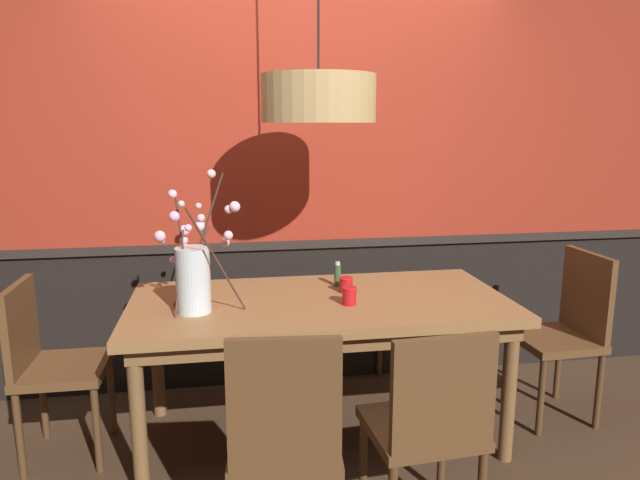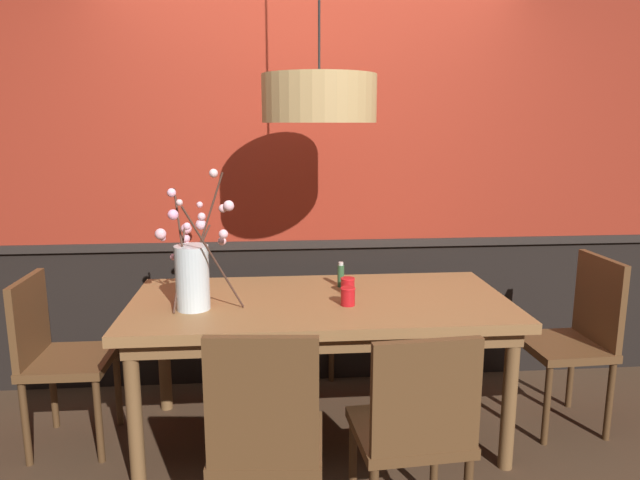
{
  "view_description": "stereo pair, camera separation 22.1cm",
  "coord_description": "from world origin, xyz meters",
  "px_view_note": "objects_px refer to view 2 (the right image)",
  "views": [
    {
      "loc": [
        -0.47,
        -2.84,
        1.67
      ],
      "look_at": [
        0.0,
        0.0,
        1.08
      ],
      "focal_mm": 32.55,
      "sensor_mm": 36.0,
      "label": 1
    },
    {
      "loc": [
        -0.25,
        -2.87,
        1.67
      ],
      "look_at": [
        0.0,
        0.0,
        1.08
      ],
      "focal_mm": 32.55,
      "sensor_mm": 36.0,
      "label": 2
    }
  ],
  "objects_px": {
    "chair_head_west_end": "(56,351)",
    "pendant_lamp": "(318,99)",
    "candle_holder_nearer_center": "(348,296)",
    "candle_holder_nearer_edge": "(348,285)",
    "condiment_bottle": "(341,275)",
    "chair_far_side_right": "(355,294)",
    "vase_with_blossoms": "(193,273)",
    "chair_near_side_right": "(415,426)",
    "dining_table": "(320,314)",
    "chair_near_side_left": "(266,435)",
    "chair_head_east_end": "(577,333)"
  },
  "relations": [
    {
      "from": "chair_head_east_end",
      "to": "chair_head_west_end",
      "type": "distance_m",
      "value": 2.77
    },
    {
      "from": "candle_holder_nearer_edge",
      "to": "pendant_lamp",
      "type": "relative_size",
      "value": 0.07
    },
    {
      "from": "vase_with_blossoms",
      "to": "candle_holder_nearer_edge",
      "type": "xyz_separation_m",
      "value": [
        0.79,
        0.2,
        -0.14
      ]
    },
    {
      "from": "dining_table",
      "to": "chair_far_side_right",
      "type": "distance_m",
      "value": 0.98
    },
    {
      "from": "condiment_bottle",
      "to": "chair_far_side_right",
      "type": "bearing_deg",
      "value": 75.23
    },
    {
      "from": "chair_head_west_end",
      "to": "chair_near_side_right",
      "type": "bearing_deg",
      "value": -28.15
    },
    {
      "from": "chair_near_side_right",
      "to": "pendant_lamp",
      "type": "bearing_deg",
      "value": 108.27
    },
    {
      "from": "chair_head_west_end",
      "to": "candle_holder_nearer_center",
      "type": "distance_m",
      "value": 1.52
    },
    {
      "from": "chair_near_side_right",
      "to": "candle_holder_nearer_edge",
      "type": "xyz_separation_m",
      "value": [
        -0.14,
        0.95,
        0.3
      ]
    },
    {
      "from": "pendant_lamp",
      "to": "candle_holder_nearer_edge",
      "type": "bearing_deg",
      "value": 17.75
    },
    {
      "from": "chair_far_side_right",
      "to": "condiment_bottle",
      "type": "height_order",
      "value": "chair_far_side_right"
    },
    {
      "from": "condiment_bottle",
      "to": "chair_near_side_left",
      "type": "bearing_deg",
      "value": -110.52
    },
    {
      "from": "dining_table",
      "to": "candle_holder_nearer_center",
      "type": "height_order",
      "value": "candle_holder_nearer_center"
    },
    {
      "from": "condiment_bottle",
      "to": "pendant_lamp",
      "type": "bearing_deg",
      "value": -128.83
    },
    {
      "from": "chair_far_side_right",
      "to": "pendant_lamp",
      "type": "relative_size",
      "value": 0.73
    },
    {
      "from": "chair_head_west_end",
      "to": "candle_holder_nearer_edge",
      "type": "distance_m",
      "value": 1.55
    },
    {
      "from": "dining_table",
      "to": "candle_holder_nearer_edge",
      "type": "relative_size",
      "value": 23.73
    },
    {
      "from": "chair_far_side_right",
      "to": "candle_holder_nearer_edge",
      "type": "bearing_deg",
      "value": -101.11
    },
    {
      "from": "chair_far_side_right",
      "to": "chair_near_side_right",
      "type": "relative_size",
      "value": 1.0
    },
    {
      "from": "chair_far_side_right",
      "to": "vase_with_blossoms",
      "type": "bearing_deg",
      "value": -133.13
    },
    {
      "from": "condiment_bottle",
      "to": "pendant_lamp",
      "type": "relative_size",
      "value": 0.11
    },
    {
      "from": "chair_head_west_end",
      "to": "vase_with_blossoms",
      "type": "relative_size",
      "value": 1.37
    },
    {
      "from": "chair_head_west_end",
      "to": "vase_with_blossoms",
      "type": "xyz_separation_m",
      "value": [
        0.73,
        -0.13,
        0.43
      ]
    },
    {
      "from": "dining_table",
      "to": "chair_near_side_left",
      "type": "xyz_separation_m",
      "value": [
        -0.28,
        -0.89,
        -0.16
      ]
    },
    {
      "from": "chair_near_side_left",
      "to": "vase_with_blossoms",
      "type": "bearing_deg",
      "value": 113.98
    },
    {
      "from": "candle_holder_nearer_edge",
      "to": "condiment_bottle",
      "type": "bearing_deg",
      "value": 100.69
    },
    {
      "from": "dining_table",
      "to": "chair_head_east_end",
      "type": "xyz_separation_m",
      "value": [
        1.42,
        0.0,
        -0.15
      ]
    },
    {
      "from": "chair_near_side_left",
      "to": "chair_far_side_right",
      "type": "distance_m",
      "value": 1.9
    },
    {
      "from": "vase_with_blossoms",
      "to": "chair_head_west_end",
      "type": "bearing_deg",
      "value": 169.77
    },
    {
      "from": "chair_near_side_left",
      "to": "chair_near_side_right",
      "type": "relative_size",
      "value": 1.05
    },
    {
      "from": "pendant_lamp",
      "to": "chair_near_side_right",
      "type": "bearing_deg",
      "value": -71.73
    },
    {
      "from": "chair_near_side_right",
      "to": "vase_with_blossoms",
      "type": "distance_m",
      "value": 1.27
    },
    {
      "from": "chair_near_side_right",
      "to": "condiment_bottle",
      "type": "height_order",
      "value": "condiment_bottle"
    },
    {
      "from": "chair_head_east_end",
      "to": "candle_holder_nearer_center",
      "type": "relative_size",
      "value": 10.46
    },
    {
      "from": "chair_head_west_end",
      "to": "pendant_lamp",
      "type": "bearing_deg",
      "value": 0.72
    },
    {
      "from": "candle_holder_nearer_edge",
      "to": "chair_near_side_right",
      "type": "bearing_deg",
      "value": -81.88
    },
    {
      "from": "dining_table",
      "to": "vase_with_blossoms",
      "type": "height_order",
      "value": "vase_with_blossoms"
    },
    {
      "from": "chair_head_east_end",
      "to": "chair_head_west_end",
      "type": "xyz_separation_m",
      "value": [
        -2.77,
        0.03,
        -0.02
      ]
    },
    {
      "from": "condiment_bottle",
      "to": "chair_head_east_end",
      "type": "bearing_deg",
      "value": -9.55
    },
    {
      "from": "chair_near_side_left",
      "to": "vase_with_blossoms",
      "type": "height_order",
      "value": "vase_with_blossoms"
    },
    {
      "from": "chair_near_side_right",
      "to": "dining_table",
      "type": "bearing_deg",
      "value": 108.96
    },
    {
      "from": "chair_far_side_right",
      "to": "pendant_lamp",
      "type": "height_order",
      "value": "pendant_lamp"
    },
    {
      "from": "candle_holder_nearer_edge",
      "to": "condiment_bottle",
      "type": "distance_m",
      "value": 0.13
    },
    {
      "from": "chair_near_side_left",
      "to": "candle_holder_nearer_edge",
      "type": "distance_m",
      "value": 1.12
    },
    {
      "from": "candle_holder_nearer_edge",
      "to": "condiment_bottle",
      "type": "height_order",
      "value": "condiment_bottle"
    },
    {
      "from": "vase_with_blossoms",
      "to": "chair_far_side_right",
      "type": "bearing_deg",
      "value": 46.87
    },
    {
      "from": "chair_near_side_left",
      "to": "chair_far_side_right",
      "type": "relative_size",
      "value": 1.05
    },
    {
      "from": "chair_head_west_end",
      "to": "vase_with_blossoms",
      "type": "height_order",
      "value": "vase_with_blossoms"
    },
    {
      "from": "candle_holder_nearer_center",
      "to": "candle_holder_nearer_edge",
      "type": "xyz_separation_m",
      "value": [
        0.03,
        0.22,
        -0.0
      ]
    },
    {
      "from": "candle_holder_nearer_center",
      "to": "chair_near_side_right",
      "type": "bearing_deg",
      "value": -77.4
    }
  ]
}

